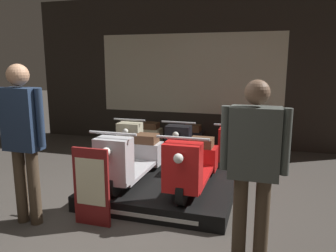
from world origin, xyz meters
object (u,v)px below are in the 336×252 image
(scooter_display_right, at_px, (193,164))
(person_left_browsing, at_px, (23,133))
(scooter_backrow_2, at_px, (235,145))
(scooter_display_left, at_px, (132,158))
(scooter_backrow_0, at_px, (141,138))
(scooter_backrow_1, at_px, (186,141))
(person_right_browsing, at_px, (254,157))
(price_sign_board, at_px, (91,187))

(scooter_display_right, relative_size, person_left_browsing, 0.87)
(scooter_display_right, bearing_deg, scooter_backrow_2, 79.75)
(scooter_display_left, xyz_separation_m, scooter_backrow_0, (-0.63, 1.94, -0.20))
(scooter_backrow_1, xyz_separation_m, scooter_backrow_2, (0.92, 0.00, 0.00))
(scooter_backrow_2, bearing_deg, scooter_backrow_1, 180.00)
(person_right_browsing, bearing_deg, price_sign_board, 174.97)
(scooter_backrow_2, bearing_deg, scooter_display_left, -121.82)
(scooter_display_left, height_order, scooter_backrow_2, scooter_display_left)
(scooter_backrow_0, distance_m, scooter_backrow_1, 0.92)
(scooter_backrow_0, relative_size, person_left_browsing, 0.87)
(scooter_backrow_0, xyz_separation_m, scooter_backrow_2, (1.84, 0.00, 0.00))
(person_left_browsing, bearing_deg, scooter_display_right, 33.72)
(scooter_backrow_0, xyz_separation_m, scooter_backrow_1, (0.92, 0.00, 0.00))
(scooter_backrow_2, relative_size, person_left_browsing, 0.87)
(scooter_display_right, relative_size, scooter_backrow_0, 1.00)
(scooter_display_left, xyz_separation_m, person_right_browsing, (1.64, -1.10, 0.47))
(scooter_backrow_1, relative_size, scooter_backrow_2, 1.00)
(scooter_backrow_0, bearing_deg, price_sign_board, -79.17)
(person_left_browsing, bearing_deg, scooter_backrow_0, 86.87)
(scooter_backrow_0, bearing_deg, scooter_display_left, -71.92)
(scooter_display_right, xyz_separation_m, price_sign_board, (-0.93, -0.95, -0.06))
(scooter_display_left, bearing_deg, scooter_display_right, 0.00)
(scooter_backrow_0, height_order, price_sign_board, price_sign_board)
(scooter_display_right, distance_m, price_sign_board, 1.33)
(scooter_backrow_1, bearing_deg, price_sign_board, -97.20)
(price_sign_board, bearing_deg, person_left_browsing, -168.12)
(person_right_browsing, relative_size, price_sign_board, 1.86)
(scooter_backrow_1, distance_m, scooter_backrow_2, 0.92)
(scooter_display_left, relative_size, person_right_browsing, 0.93)
(scooter_display_left, bearing_deg, scooter_backrow_0, 108.08)
(scooter_backrow_2, bearing_deg, person_right_browsing, -81.86)
(scooter_display_right, bearing_deg, scooter_backrow_0, 127.46)
(scooter_backrow_2, bearing_deg, scooter_display_right, -100.25)
(scooter_display_left, xyz_separation_m, scooter_display_right, (0.85, 0.00, 0.00))
(scooter_backrow_0, xyz_separation_m, person_right_browsing, (2.27, -3.04, 0.67))
(scooter_backrow_1, height_order, scooter_backrow_2, same)
(scooter_display_left, relative_size, scooter_display_right, 1.00)
(scooter_backrow_0, xyz_separation_m, price_sign_board, (0.55, -2.89, 0.14))
(person_left_browsing, relative_size, person_right_browsing, 1.08)
(person_left_browsing, bearing_deg, scooter_backrow_2, 56.64)
(scooter_backrow_2, bearing_deg, price_sign_board, -113.95)
(scooter_backrow_1, bearing_deg, person_right_browsing, -66.01)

